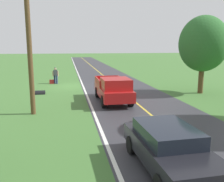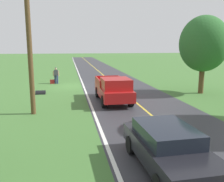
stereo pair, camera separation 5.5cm
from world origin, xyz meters
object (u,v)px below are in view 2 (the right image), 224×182
at_px(hitchhiker_walking, 56,74).
at_px(pickup_truck_passing, 114,89).
at_px(utility_pole_roadside, 29,45).
at_px(suitcase_carried, 52,82).
at_px(sedan_ahead_same_lane, 168,147).
at_px(tree_far_side_near, 204,44).

height_order(hitchhiker_walking, pickup_truck_passing, pickup_truck_passing).
bearing_deg(utility_pole_roadside, suitcase_carried, -91.95).
bearing_deg(sedan_ahead_same_lane, pickup_truck_passing, -90.06).
distance_m(suitcase_carried, utility_pole_roadside, 12.24).
height_order(pickup_truck_passing, utility_pole_roadside, utility_pole_roadside).
distance_m(hitchhiker_walking, tree_far_side_near, 14.78).
bearing_deg(pickup_truck_passing, suitcase_carried, -63.00).
xyz_separation_m(pickup_truck_passing, tree_far_side_near, (-7.89, -1.99, 3.14)).
bearing_deg(suitcase_carried, sedan_ahead_same_lane, 13.88).
bearing_deg(sedan_ahead_same_lane, suitcase_carried, -75.91).
bearing_deg(sedan_ahead_same_lane, utility_pole_roadside, -55.41).
xyz_separation_m(hitchhiker_walking, utility_pole_roadside, (0.82, 11.71, 3.03)).
height_order(suitcase_carried, tree_far_side_near, tree_far_side_near).
relative_size(pickup_truck_passing, sedan_ahead_same_lane, 1.21).
bearing_deg(hitchhiker_walking, utility_pole_roadside, 86.01).
bearing_deg(pickup_truck_passing, hitchhiker_walking, -65.24).
bearing_deg(hitchhiker_walking, suitcase_carried, 11.07).
bearing_deg(pickup_truck_passing, tree_far_side_near, -165.87).
height_order(suitcase_carried, sedan_ahead_same_lane, sedan_ahead_same_lane).
bearing_deg(suitcase_carried, hitchhiker_walking, 100.86).
relative_size(hitchhiker_walking, utility_pole_roadside, 0.22).
distance_m(tree_far_side_near, sedan_ahead_same_lane, 14.51).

